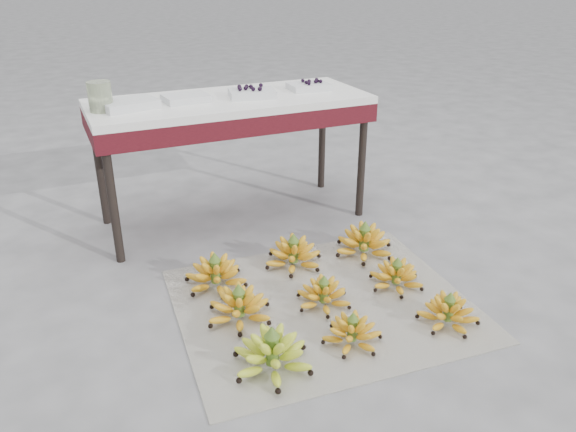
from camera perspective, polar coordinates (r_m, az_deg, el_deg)
name	(u,v)px	position (r m, az deg, el deg)	size (l,w,h in m)	color
ground	(301,300)	(2.54, 1.37, -8.51)	(60.00, 60.00, 0.00)	#5E5E60
newspaper_mat	(323,304)	(2.51, 3.55, -8.91)	(1.25, 1.05, 0.01)	white
bunch_front_left	(272,354)	(2.12, -1.62, -13.83)	(0.35, 0.35, 0.19)	#89B921
bunch_front_center	(352,333)	(2.26, 6.54, -11.68)	(0.31, 0.31, 0.14)	yellow
bunch_front_right	(448,313)	(2.44, 15.96, -9.42)	(0.32, 0.32, 0.15)	yellow
bunch_mid_left	(239,307)	(2.38, -4.96, -9.19)	(0.35, 0.35, 0.17)	yellow
bunch_mid_center	(324,295)	(2.47, 3.63, -7.98)	(0.26, 0.26, 0.15)	yellow
bunch_mid_right	(396,276)	(2.64, 10.94, -6.02)	(0.25, 0.25, 0.15)	yellow
bunch_back_left	(216,275)	(2.61, -7.37, -5.92)	(0.30, 0.30, 0.18)	yellow
bunch_back_center	(294,255)	(2.76, 0.56, -3.93)	(0.31, 0.31, 0.18)	yellow
bunch_back_right	(364,243)	(2.89, 7.74, -2.69)	(0.35, 0.35, 0.19)	yellow
vendor_table	(230,113)	(3.09, -5.87, 10.40)	(1.48, 0.59, 0.71)	black
tray_far_left	(129,104)	(2.93, -15.87, 10.87)	(0.30, 0.24, 0.04)	silver
tray_left	(186,98)	(3.01, -10.34, 11.70)	(0.24, 0.18, 0.04)	silver
tray_right	(252,93)	(3.08, -3.69, 12.36)	(0.27, 0.22, 0.06)	silver
tray_far_right	(309,86)	(3.25, 2.14, 13.04)	(0.23, 0.17, 0.06)	silver
glass_jar	(100,97)	(2.90, -18.55, 11.43)	(0.11, 0.11, 0.14)	beige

